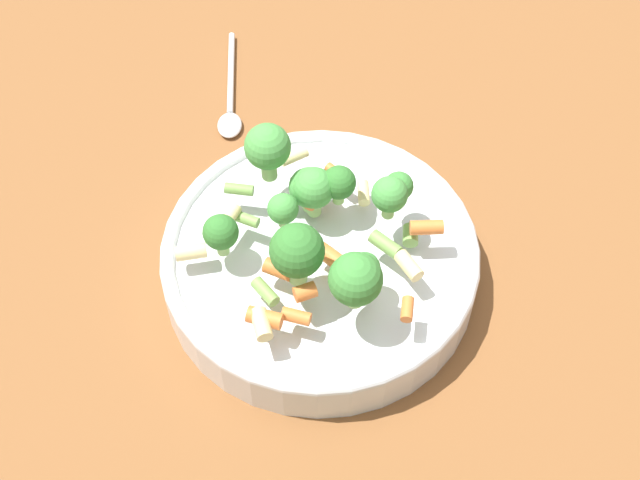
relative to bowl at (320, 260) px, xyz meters
The scene contains 4 objects.
ground_plane 0.03m from the bowl, ahead, with size 3.00×3.00×0.00m, color brown.
bowl is the anchor object (origin of this frame).
pasta_salad 0.07m from the bowl, 79.29° to the right, with size 0.21×0.23×0.08m.
spoon 0.24m from the bowl, behind, with size 0.16×0.07×0.01m.
Camera 1 is at (0.43, -0.17, 0.70)m, focal length 50.00 mm.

